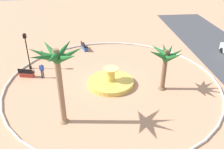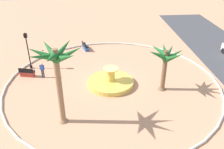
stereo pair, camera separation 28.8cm
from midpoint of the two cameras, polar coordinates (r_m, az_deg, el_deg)
The scene contains 10 objects.
ground_plane at distance 24.21m, azimuth 0.48°, elevation -1.95°, with size 80.00×80.00×0.00m, color tan.
plaza_curb at distance 24.16m, azimuth 0.48°, elevation -1.75°, with size 21.12×21.12×0.20m, color silver.
fountain at distance 23.78m, azimuth 0.02°, elevation -1.78°, with size 4.53×4.53×1.81m.
palm_tree_near_fountain at distance 16.99m, azimuth -12.68°, elevation 2.17°, with size 3.84×3.89×6.49m.
palm_tree_by_curb at distance 22.19m, azimuth 12.98°, elevation 3.68°, with size 3.41×3.36×4.32m.
bench_east at distance 26.65m, azimuth -19.21°, elevation 0.25°, with size 0.85×1.67×1.00m.
bench_west at distance 31.73m, azimuth -6.11°, elevation 6.48°, with size 1.68×0.97×1.00m.
lamppost at distance 27.41m, azimuth -19.13°, elevation 6.02°, with size 0.32×0.32×4.22m.
bicycle_red_frame at distance 30.15m, azimuth -15.40°, elevation 4.37°, with size 1.35×1.16×0.94m.
person_cyclist_helmet at distance 25.65m, azimuth -15.94°, elevation 1.17°, with size 0.29×0.51×1.69m.
Camera 2 is at (20.63, -1.75, 12.55)m, focal length 38.48 mm.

